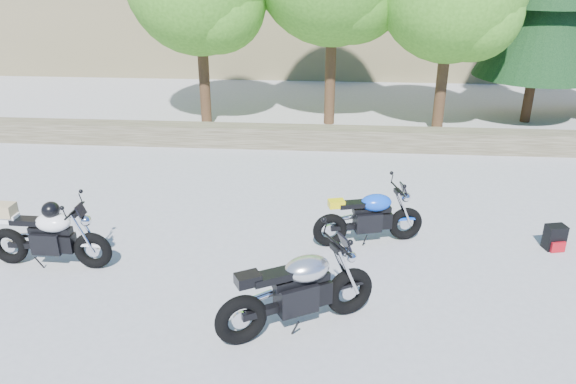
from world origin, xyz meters
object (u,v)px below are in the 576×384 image
object	(u,v)px
white_bike	(48,235)
blue_bike	(370,217)
silver_bike	(299,291)
backpack	(555,238)

from	to	relation	value
white_bike	blue_bike	world-z (taller)	white_bike
silver_bike	backpack	bearing A→B (deg)	2.07
silver_bike	backpack	distance (m)	4.54
blue_bike	backpack	world-z (taller)	blue_bike
white_bike	blue_bike	xyz separation A→B (m)	(4.74, 1.10, -0.07)
blue_bike	backpack	size ratio (longest dim) A/B	4.44
silver_bike	white_bike	distance (m)	3.94
silver_bike	backpack	world-z (taller)	silver_bike
white_bike	backpack	world-z (taller)	white_bike
silver_bike	blue_bike	bearing A→B (deg)	38.08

